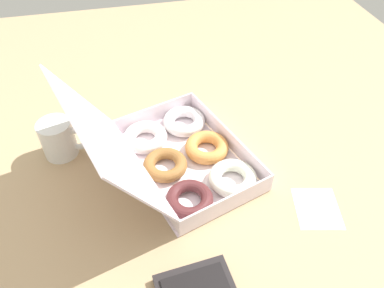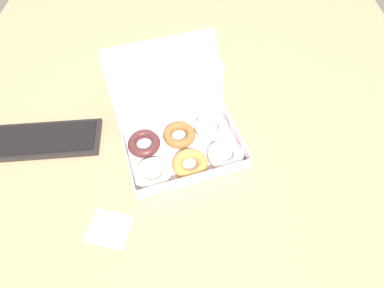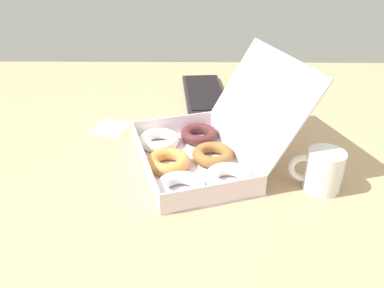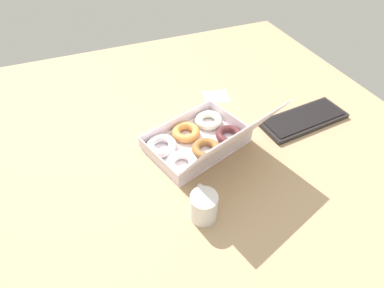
% 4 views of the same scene
% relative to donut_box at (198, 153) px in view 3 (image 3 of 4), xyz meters
% --- Properties ---
extents(ground_plane, '(1.80, 1.80, 0.02)m').
position_rel_donut_box_xyz_m(ground_plane, '(0.03, -0.01, -0.04)').
color(ground_plane, tan).
extents(donut_box, '(0.45, 0.45, 0.26)m').
position_rel_donut_box_xyz_m(donut_box, '(0.00, 0.00, 0.00)').
color(donut_box, white).
rests_on(donut_box, ground_plane).
extents(keyboard, '(0.38, 0.17, 0.02)m').
position_rel_donut_box_xyz_m(keyboard, '(-0.46, 0.02, -0.02)').
color(keyboard, black).
rests_on(keyboard, ground_plane).
extents(coffee_mug, '(0.08, 0.12, 0.10)m').
position_rel_donut_box_xyz_m(coffee_mug, '(0.10, 0.28, 0.02)').
color(coffee_mug, white).
rests_on(coffee_mug, ground_plane).
extents(paper_napkin, '(0.13, 0.12, 0.00)m').
position_rel_donut_box_xyz_m(paper_napkin, '(-0.20, -0.27, -0.03)').
color(paper_napkin, white).
rests_on(paper_napkin, ground_plane).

